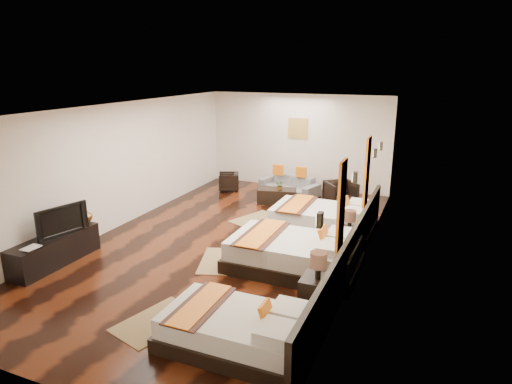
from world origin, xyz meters
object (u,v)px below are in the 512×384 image
at_px(tv, 60,220).
at_px(armchair_right, 341,194).
at_px(table_plant, 280,185).
at_px(bed_near, 236,329).
at_px(tv_console, 55,250).
at_px(sofa, 289,185).
at_px(figurine, 85,215).
at_px(bed_mid, 295,254).
at_px(bed_far, 323,219).
at_px(nightstand_b, 349,237).
at_px(nightstand_a, 317,290).
at_px(armchair_left, 229,182).
at_px(book, 26,247).
at_px(coffee_table, 277,196).

distance_m(tv, armchair_right, 6.81).
relative_size(armchair_right, table_plant, 2.85).
bearing_deg(bed_near, tv_console, 166.85).
bearing_deg(armchair_right, sofa, 119.33).
relative_size(tv_console, armchair_right, 2.44).
bearing_deg(tv, figurine, 19.14).
distance_m(bed_near, tv_console, 4.31).
distance_m(bed_mid, sofa, 4.98).
bearing_deg(bed_far, nightstand_b, -50.38).
bearing_deg(armchair_right, table_plant, 157.87).
distance_m(nightstand_a, armchair_left, 6.90).
distance_m(tv, sofa, 6.56).
xyz_separation_m(nightstand_a, book, (-4.95, -0.88, 0.23)).
bearing_deg(tv_console, nightstand_b, 28.35).
bearing_deg(bed_near, book, 174.60).
xyz_separation_m(bed_mid, coffee_table, (-1.69, 3.64, -0.11)).
bearing_deg(armchair_right, bed_near, -129.12).
bearing_deg(armchair_left, nightstand_b, 28.78).
height_order(tv_console, tv, tv).
distance_m(sofa, armchair_right, 1.75).
height_order(bed_mid, nightstand_a, nightstand_a).
bearing_deg(sofa, armchair_right, -3.03).
height_order(tv_console, armchair_left, tv_console).
xyz_separation_m(nightstand_b, table_plant, (-2.31, 2.43, 0.23)).
bearing_deg(figurine, tv_console, -90.00).
distance_m(bed_near, book, 4.22).
distance_m(nightstand_a, book, 5.03).
distance_m(bed_far, armchair_right, 2.00).
relative_size(figurine, armchair_right, 0.42).
distance_m(nightstand_b, tv_console, 5.62).
xyz_separation_m(tv_console, armchair_left, (0.76, 5.79, -0.01)).
relative_size(nightstand_b, book, 2.88).
bearing_deg(bed_far, armchair_right, 91.49).
bearing_deg(tv_console, table_plant, 62.68).
bearing_deg(bed_mid, armchair_left, 128.78).
distance_m(figurine, sofa, 5.96).
xyz_separation_m(bed_far, nightstand_b, (0.75, -0.90, 0.01)).
xyz_separation_m(bed_near, figurine, (-4.19, 1.80, 0.46)).
distance_m(nightstand_b, armchair_left, 5.22).
bearing_deg(armchair_left, tv_console, -32.00).
height_order(tv_console, sofa, tv_console).
bearing_deg(nightstand_b, bed_mid, -122.75).
relative_size(bed_near, nightstand_a, 2.02).
bearing_deg(coffee_table, armchair_right, 14.42).
bearing_deg(tv, book, -169.04).
xyz_separation_m(bed_near, coffee_table, (-1.68, 6.13, -0.05)).
bearing_deg(tv_console, armchair_left, 82.50).
bearing_deg(coffee_table, tv, -116.23).
bearing_deg(sofa, book, -92.24).
relative_size(armchair_left, coffee_table, 0.59).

